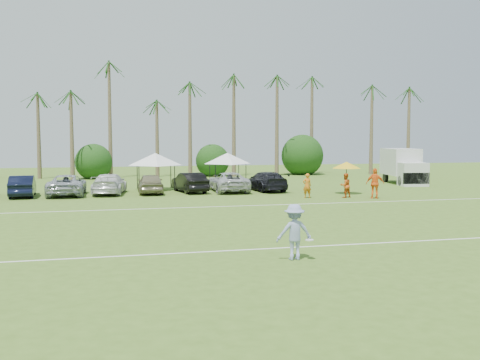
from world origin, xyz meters
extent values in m
plane|color=#42641E|center=(0.00, 0.00, 0.00)|extent=(120.00, 120.00, 0.00)
cube|color=white|center=(0.00, 2.00, 0.01)|extent=(80.00, 0.10, 0.01)
cube|color=white|center=(0.00, 14.00, 0.01)|extent=(80.00, 0.10, 0.01)
cone|color=brown|center=(-12.00, 38.00, 5.00)|extent=(0.44, 0.44, 10.00)
cone|color=brown|center=(-8.00, 38.00, 5.50)|extent=(0.44, 0.44, 11.00)
cone|color=brown|center=(-4.00, 38.00, 4.00)|extent=(0.44, 0.44, 8.00)
cone|color=brown|center=(0.00, 38.00, 4.50)|extent=(0.44, 0.44, 9.00)
cone|color=brown|center=(4.00, 38.00, 5.00)|extent=(0.44, 0.44, 10.00)
cone|color=brown|center=(8.00, 38.00, 5.50)|extent=(0.44, 0.44, 11.00)
cone|color=brown|center=(13.00, 38.00, 4.00)|extent=(0.44, 0.44, 8.00)
cone|color=brown|center=(18.00, 38.00, 4.50)|extent=(0.44, 0.44, 9.00)
cone|color=brown|center=(23.00, 38.00, 5.00)|extent=(0.44, 0.44, 10.00)
cone|color=brown|center=(27.00, 38.00, 5.50)|extent=(0.44, 0.44, 11.00)
cylinder|color=brown|center=(-6.00, 39.00, 0.70)|extent=(0.30, 0.30, 1.40)
sphere|color=#133910|center=(-6.00, 39.00, 1.80)|extent=(4.00, 4.00, 4.00)
cylinder|color=brown|center=(6.00, 39.00, 0.70)|extent=(0.30, 0.30, 1.40)
sphere|color=#133910|center=(6.00, 39.00, 1.80)|extent=(4.00, 4.00, 4.00)
cylinder|color=brown|center=(16.00, 39.00, 0.70)|extent=(0.30, 0.30, 1.40)
sphere|color=#133910|center=(16.00, 39.00, 1.80)|extent=(4.00, 4.00, 4.00)
imported|color=orange|center=(8.22, 17.10, 0.82)|extent=(0.61, 0.41, 1.63)
imported|color=#CA5316|center=(10.77, 16.67, 0.81)|extent=(0.90, 0.77, 1.62)
imported|color=orange|center=(12.41, 15.66, 1.00)|extent=(1.26, 0.88, 1.99)
cube|color=silver|center=(20.45, 26.28, 1.89)|extent=(3.01, 4.58, 2.31)
cube|color=silver|center=(19.94, 23.37, 0.97)|extent=(2.38, 2.00, 1.94)
cube|color=black|center=(19.82, 22.69, 0.69)|extent=(2.14, 0.64, 0.92)
cube|color=#E5590C|center=(21.60, 26.08, 1.48)|extent=(0.27, 1.46, 0.83)
cylinder|color=black|center=(19.06, 23.71, 0.42)|extent=(0.42, 0.87, 0.83)
cylinder|color=black|center=(20.88, 23.39, 0.42)|extent=(0.42, 0.87, 0.83)
cylinder|color=black|center=(19.73, 27.53, 0.42)|extent=(0.42, 0.87, 0.83)
cylinder|color=black|center=(21.55, 27.21, 0.42)|extent=(0.42, 0.87, 0.83)
cylinder|color=black|center=(-2.39, 23.76, 0.94)|extent=(0.06, 0.06, 1.88)
cylinder|color=black|center=(0.24, 23.76, 0.94)|extent=(0.06, 0.06, 1.88)
cylinder|color=black|center=(-2.39, 26.39, 0.94)|extent=(0.06, 0.06, 1.88)
cylinder|color=black|center=(0.24, 26.39, 0.94)|extent=(0.06, 0.06, 1.88)
pyramid|color=white|center=(-1.07, 25.08, 2.83)|extent=(4.07, 4.07, 0.94)
cylinder|color=black|center=(3.81, 26.11, 0.91)|extent=(0.06, 0.06, 1.83)
cylinder|color=black|center=(6.35, 26.11, 0.91)|extent=(0.06, 0.06, 1.83)
cylinder|color=black|center=(3.81, 28.65, 0.91)|extent=(0.06, 0.06, 1.83)
cylinder|color=black|center=(6.35, 28.65, 0.91)|extent=(0.06, 0.06, 1.83)
pyramid|color=white|center=(5.08, 27.38, 2.74)|extent=(3.94, 3.94, 0.91)
cylinder|color=black|center=(11.79, 18.73, 1.03)|extent=(0.05, 0.05, 2.06)
cone|color=yellow|center=(11.79, 18.73, 2.06)|extent=(2.06, 2.06, 0.47)
imported|color=#8C9AC7|center=(1.34, 0.17, 0.91)|extent=(1.21, 0.74, 1.82)
cylinder|color=white|center=(1.79, -0.01, 0.66)|extent=(0.27, 0.27, 0.03)
imported|color=black|center=(-10.24, 22.41, 0.72)|extent=(1.86, 4.49, 1.45)
imported|color=#9DA3AC|center=(-7.38, 22.51, 0.72)|extent=(2.48, 5.24, 1.45)
imported|color=silver|center=(-4.52, 22.77, 0.72)|extent=(2.71, 5.22, 1.45)
imported|color=gray|center=(-1.66, 22.45, 0.72)|extent=(1.80, 4.28, 1.45)
imported|color=black|center=(1.21, 22.69, 0.72)|extent=(2.30, 4.59, 1.45)
imported|color=#B8B9BB|center=(4.07, 22.39, 0.72)|extent=(2.49, 5.25, 1.45)
imported|color=black|center=(6.93, 22.41, 0.72)|extent=(2.52, 5.16, 1.45)
camera|label=1|loc=(-4.45, -16.09, 3.95)|focal=40.00mm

